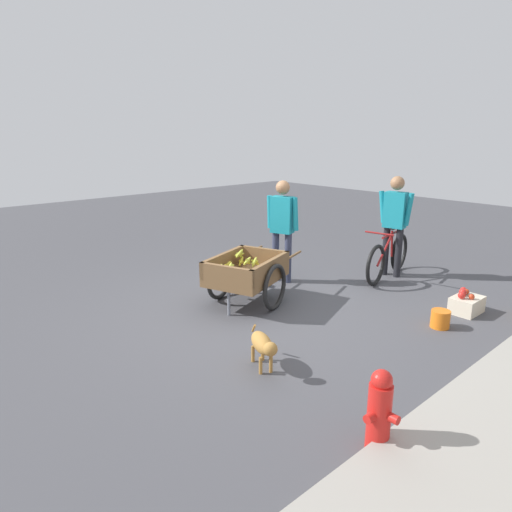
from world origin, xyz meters
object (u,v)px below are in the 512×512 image
plastic_bucket (440,319)px  dog (263,344)px  vendor_person (282,222)px  fruit_cart (246,274)px  fire_hydrant (379,411)px  mixed_fruit_crate (466,304)px  bicycle (388,257)px  cyclist_person (395,217)px

plastic_bucket → dog: bearing=-17.1°
vendor_person → dog: (2.15, 1.88, -0.70)m
dog → vendor_person: bearing=-138.8°
fruit_cart → plastic_bucket: bearing=119.6°
plastic_bucket → vendor_person: bearing=-86.1°
fire_hydrant → mixed_fruit_crate: 3.33m
bicycle → fire_hydrant: (3.77, 2.32, -0.02)m
mixed_fruit_crate → fire_hydrant: bearing=13.3°
fruit_cart → mixed_fruit_crate: fruit_cart is taller
dog → mixed_fruit_crate: size_ratio=1.42×
vendor_person → bicycle: 1.87m
fruit_cart → dog: size_ratio=2.90×
fruit_cart → cyclist_person: 2.79m
mixed_fruit_crate → plastic_bucket: bearing=-0.1°
vendor_person → fire_hydrant: 4.14m
vendor_person → cyclist_person: 1.88m
plastic_bucket → fire_hydrant: bearing=16.9°
dog → mixed_fruit_crate: (-3.04, 0.72, -0.14)m
cyclist_person → fire_hydrant: size_ratio=2.48×
vendor_person → mixed_fruit_crate: vendor_person is taller
fruit_cart → bicycle: size_ratio=1.10×
fire_hydrant → plastic_bucket: bearing=-163.1°
vendor_person → mixed_fruit_crate: (-0.89, 2.59, -0.85)m
dog → mixed_fruit_crate: dog is taller
vendor_person → fire_hydrant: bearing=55.2°
vendor_person → plastic_bucket: bearing=93.9°
vendor_person → bicycle: vendor_person is taller
plastic_bucket → fruit_cart: bearing=-60.4°
bicycle → mixed_fruit_crate: bearing=71.0°
bicycle → fire_hydrant: 4.42m
cyclist_person → fire_hydrant: (3.91, 2.34, -0.67)m
bicycle → cyclist_person: 0.66m
fruit_cart → bicycle: (-2.51, 0.66, -0.08)m
bicycle → cyclist_person: size_ratio=0.99×
fruit_cart → cyclist_person: cyclist_person is taller
mixed_fruit_crate → dog: bearing=-13.3°
bicycle → vendor_person: bearing=-36.1°
dog → plastic_bucket: dog is taller
fire_hydrant → plastic_bucket: fire_hydrant is taller
bicycle → fire_hydrant: bicycle is taller
fruit_cart → mixed_fruit_crate: 2.98m
cyclist_person → fruit_cart: bearing=-13.4°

